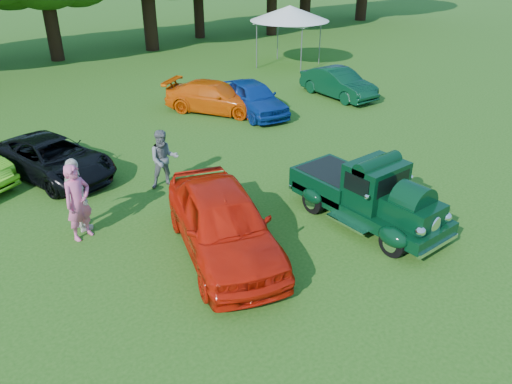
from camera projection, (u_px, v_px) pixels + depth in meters
ground at (325, 236)px, 12.53m from camera, size 120.00×120.00×0.00m
hero_pickup at (367, 195)px, 12.88m from camera, size 2.05×4.40×1.72m
red_convertible at (223, 222)px, 11.52m from camera, size 3.39×5.19×1.64m
back_car_black at (53, 158)px, 15.36m from camera, size 3.07×4.76×1.22m
back_car_orange at (216, 97)px, 21.10m from camera, size 3.83×4.63×1.27m
back_car_blue at (253, 98)px, 20.84m from camera, size 2.32×4.27×1.38m
back_car_green at (338, 83)px, 23.02m from camera, size 1.59×4.02×1.30m
spectator_pink at (78, 202)px, 12.05m from camera, size 0.82×0.65×1.96m
spectator_grey at (164, 159)px, 14.58m from camera, size 1.04×0.93×1.79m
spectator_white at (77, 195)px, 12.38m from camera, size 0.52×1.16×1.95m
canopy_tent at (290, 14)px, 27.56m from camera, size 5.81×5.81×3.31m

